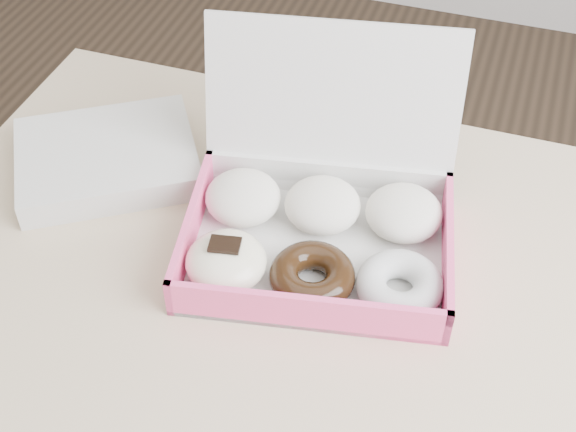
% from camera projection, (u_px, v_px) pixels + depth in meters
% --- Properties ---
extents(table, '(1.20, 0.80, 0.75)m').
position_uv_depth(table, '(395.00, 398.00, 0.87)').
color(table, tan).
rests_on(table, ground).
extents(donut_box, '(0.34, 0.32, 0.22)m').
position_uv_depth(donut_box, '(317.00, 223.00, 0.91)').
color(donut_box, silver).
rests_on(donut_box, table).
extents(newspapers, '(0.28, 0.27, 0.04)m').
position_uv_depth(newspapers, '(107.00, 158.00, 1.01)').
color(newspapers, silver).
rests_on(newspapers, table).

